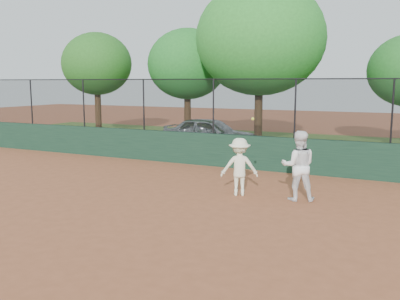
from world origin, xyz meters
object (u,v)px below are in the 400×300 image
at_px(player_second, 298,166).
at_px(tree_1, 187,64).
at_px(player_main, 239,167).
at_px(tree_0, 97,64).
at_px(tree_2, 260,39).
at_px(parked_car, 210,134).

height_order(player_second, tree_1, tree_1).
relative_size(player_main, tree_1, 0.37).
height_order(tree_0, tree_2, tree_2).
xyz_separation_m(player_second, tree_2, (-3.78, 8.02, 4.06)).
bearing_deg(player_second, player_main, -12.48).
relative_size(parked_car, player_main, 2.02).
distance_m(player_second, tree_1, 13.15).
distance_m(parked_car, tree_0, 8.82).
relative_size(player_second, tree_2, 0.24).
bearing_deg(tree_0, player_second, -33.31).
relative_size(player_main, tree_0, 0.37).
xyz_separation_m(parked_car, tree_2, (1.95, 1.04, 4.22)).
relative_size(parked_car, player_second, 2.40).
relative_size(parked_car, tree_2, 0.59).
height_order(tree_1, tree_2, tree_2).
distance_m(parked_car, player_main, 8.28).
bearing_deg(tree_2, tree_1, 159.37).
relative_size(parked_car, tree_0, 0.75).
bearing_deg(player_main, player_second, 6.44).
height_order(parked_car, player_main, player_main).
relative_size(tree_0, tree_1, 0.99).
height_order(player_main, tree_0, tree_0).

